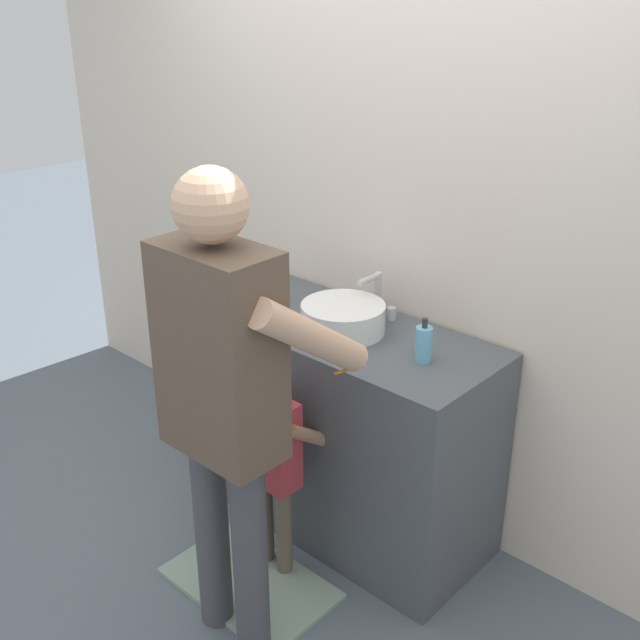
{
  "coord_description": "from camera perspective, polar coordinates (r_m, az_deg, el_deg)",
  "views": [
    {
      "loc": [
        1.76,
        -1.77,
        2.16
      ],
      "look_at": [
        0.0,
        0.15,
        0.99
      ],
      "focal_mm": 43.68,
      "sensor_mm": 36.0,
      "label": 1
    }
  ],
  "objects": [
    {
      "name": "ground_plane",
      "position": [
        3.3,
        -1.83,
        -16.67
      ],
      "size": [
        14.0,
        14.0,
        0.0
      ],
      "primitive_type": "plane",
      "color": "slate"
    },
    {
      "name": "faucet",
      "position": [
        3.09,
        4.12,
        1.71
      ],
      "size": [
        0.18,
        0.14,
        0.18
      ],
      "color": "#B7BABF",
      "rests_on": "vanity_cabinet"
    },
    {
      "name": "sink_basin",
      "position": [
        2.96,
        1.7,
        0.19
      ],
      "size": [
        0.32,
        0.32,
        0.11
      ],
      "color": "white",
      "rests_on": "vanity_cabinet"
    },
    {
      "name": "back_wall",
      "position": [
        3.08,
        5.98,
        8.82
      ],
      "size": [
        4.4,
        0.08,
        2.7
      ],
      "color": "beige",
      "rests_on": "ground"
    },
    {
      "name": "child_toddler",
      "position": [
        2.92,
        -3.37,
        -9.78
      ],
      "size": [
        0.27,
        0.27,
        0.88
      ],
      "color": "#6B5B4C",
      "rests_on": "ground"
    },
    {
      "name": "vanity_cabinet",
      "position": [
        3.21,
        1.82,
        -7.98
      ],
      "size": [
        1.22,
        0.54,
        0.9
      ],
      "primitive_type": "cube",
      "color": "#4C5156",
      "rests_on": "ground"
    },
    {
      "name": "soap_bottle",
      "position": [
        2.75,
        7.6,
        -1.73
      ],
      "size": [
        0.06,
        0.06,
        0.17
      ],
      "color": "#66B2D1",
      "rests_on": "vanity_cabinet"
    },
    {
      "name": "bath_mat",
      "position": [
        3.17,
        -5.16,
        -18.66
      ],
      "size": [
        0.64,
        0.4,
        0.02
      ],
      "primitive_type": "cube",
      "color": "gray",
      "rests_on": "ground"
    },
    {
      "name": "toothbrush_cup",
      "position": [
        3.2,
        -3.2,
        2.01
      ],
      "size": [
        0.07,
        0.07,
        0.21
      ],
      "color": "silver",
      "rests_on": "vanity_cabinet"
    },
    {
      "name": "adult_parent",
      "position": [
        2.41,
        -6.96,
        -4.52
      ],
      "size": [
        0.52,
        0.55,
        1.68
      ],
      "color": "#47474C",
      "rests_on": "ground"
    }
  ]
}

